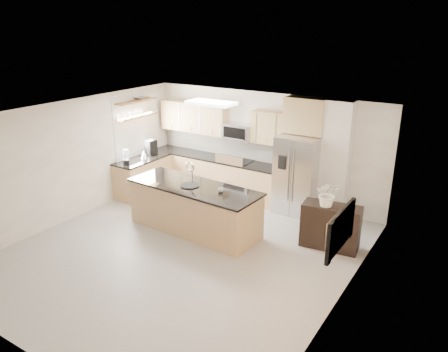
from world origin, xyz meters
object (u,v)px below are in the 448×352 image
Objects in this scene: coffee_maker at (151,148)px; television at (333,228)px; refrigerator at (298,175)px; blender at (126,158)px; island at (194,208)px; cup at (221,190)px; kettle at (144,154)px; flower_vase at (328,188)px; range at (235,178)px; platter at (190,185)px; bowl at (139,98)px; microwave at (238,132)px; credenza at (331,226)px.

coffee_maker is 0.35× the size of television.
refrigerator is 3.81m from coffee_maker.
refrigerator is at bearing 22.57° from blender.
blender is 0.34× the size of television.
cup is (0.65, -0.00, 0.53)m from island.
kettle is 0.34× the size of flower_vase.
platter is at bearing -85.14° from range.
refrigerator is at bearing 131.72° from flower_vase.
range is 0.64× the size of refrigerator.
bowl is at bearing 68.29° from television.
platter is at bearing 72.85° from television.
refrigerator is at bearing -5.86° from microwave.
credenza is 4.33× the size of kettle.
bowl is at bearing -159.80° from range.
television is at bearing -78.28° from credenza.
microwave is 1.82m from refrigerator.
refrigerator reaches higher than blender.
blender reaches higher than cup.
credenza is 4.95m from kettle.
bowl is at bearing -157.07° from microwave.
kettle is (-3.68, -0.98, 0.14)m from refrigerator.
range is at bearing 99.97° from island.
blender is at bearing 171.48° from cup.
refrigerator is 1.65× the size of television.
cup is at bearing 67.63° from television.
credenza is 3.23× the size of bowl.
blender is 5.80m from television.
cup is 0.72m from platter.
refrigerator reaches higher than flower_vase.
island is 8.58× the size of bowl.
coffee_maker is (-2.27, 1.41, 0.11)m from platter.
coffee_maker is at bearing 43.79° from bowl.
credenza is 0.81m from flower_vase.
range is 1.54× the size of flower_vase.
platter is 1.08× the size of blender.
coffee_maker is at bearing -162.04° from range.
kettle is (0.05, 0.57, -0.05)m from blender.
island is 2.69× the size of television.
flower_vase is at bearing -48.28° from refrigerator.
credenza is (1.23, -1.21, -0.45)m from refrigerator.
island is 26.16× the size of cup.
platter is at bearing -85.41° from microwave.
microwave reaches higher than blender.
microwave is at bearing 22.93° from bowl.
credenza is at bearing 19.81° from island.
kettle is at bearing -78.69° from coffee_maker.
flower_vase is at bearing 20.41° from cup.
television is (0.70, -1.79, 0.11)m from flower_vase.
blender is (-4.96, -0.35, 0.64)m from credenza.
range is 1.05× the size of credenza.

